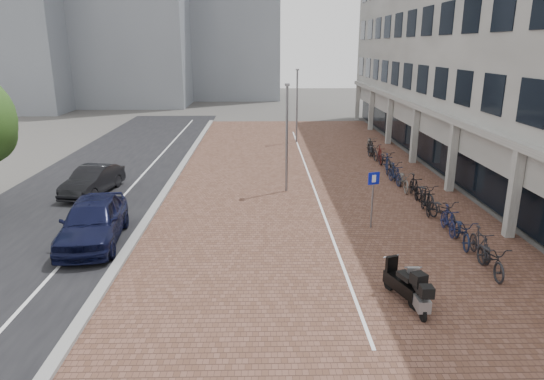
# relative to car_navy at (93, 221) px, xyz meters

# --- Properties ---
(ground) EXTENTS (140.00, 140.00, 0.00)m
(ground) POSITION_rel_car_navy_xyz_m (6.50, -3.82, -0.84)
(ground) COLOR #474442
(ground) RESTS_ON ground
(plaza_brick) EXTENTS (14.50, 42.00, 0.04)m
(plaza_brick) POSITION_rel_car_navy_xyz_m (8.50, 8.18, -0.83)
(plaza_brick) COLOR brown
(plaza_brick) RESTS_ON ground
(street_asphalt) EXTENTS (8.00, 50.00, 0.03)m
(street_asphalt) POSITION_rel_car_navy_xyz_m (-2.50, 8.18, -0.83)
(street_asphalt) COLOR black
(street_asphalt) RESTS_ON ground
(curb) EXTENTS (0.35, 42.00, 0.14)m
(curb) POSITION_rel_car_navy_xyz_m (1.40, 8.18, -0.77)
(curb) COLOR gray
(curb) RESTS_ON ground
(lane_line) EXTENTS (0.12, 44.00, 0.00)m
(lane_line) POSITION_rel_car_navy_xyz_m (-0.50, 8.18, -0.81)
(lane_line) COLOR white
(lane_line) RESTS_ON street_asphalt
(parking_line) EXTENTS (0.10, 30.00, 0.00)m
(parking_line) POSITION_rel_car_navy_xyz_m (8.70, 8.18, -0.80)
(parking_line) COLOR white
(parking_line) RESTS_ON plaza_brick
(office_building) EXTENTS (8.40, 40.00, 15.00)m
(office_building) POSITION_rel_car_navy_xyz_m (19.47, 12.18, 7.61)
(office_building) COLOR #ADADA7
(office_building) RESTS_ON ground
(car_navy) EXTENTS (2.50, 5.10, 1.67)m
(car_navy) POSITION_rel_car_navy_xyz_m (0.00, 0.00, 0.00)
(car_navy) COLOR black
(car_navy) RESTS_ON ground
(car_dark) EXTENTS (2.14, 4.25, 1.34)m
(car_dark) POSITION_rel_car_navy_xyz_m (-2.03, 6.10, -0.17)
(car_dark) COLOR black
(car_dark) RESTS_ON ground
(scooter_front) EXTENTS (0.49, 1.54, 1.05)m
(scooter_front) POSITION_rel_car_navy_xyz_m (10.26, -5.00, -0.31)
(scooter_front) COLOR gray
(scooter_front) RESTS_ON ground
(scooter_mid) EXTENTS (1.04, 1.72, 1.13)m
(scooter_mid) POSITION_rel_car_navy_xyz_m (10.00, -4.42, -0.27)
(scooter_mid) COLOR black
(scooter_mid) RESTS_ON ground
(parking_sign) EXTENTS (0.46, 0.20, 2.27)m
(parking_sign) POSITION_rel_car_navy_xyz_m (10.36, 1.18, 0.67)
(parking_sign) COLOR slate
(parking_sign) RESTS_ON ground
(lamp_near) EXTENTS (0.12, 0.12, 5.16)m
(lamp_near) POSITION_rel_car_navy_xyz_m (7.29, 6.28, 1.74)
(lamp_near) COLOR slate
(lamp_near) RESTS_ON ground
(lamp_far) EXTENTS (0.12, 0.12, 5.25)m
(lamp_far) POSITION_rel_car_navy_xyz_m (8.66, 18.76, 1.79)
(lamp_far) COLOR slate
(lamp_far) RESTS_ON ground
(bike_row) EXTENTS (1.26, 20.40, 1.05)m
(bike_row) POSITION_rel_car_navy_xyz_m (13.23, 6.38, -0.32)
(bike_row) COLOR black
(bike_row) RESTS_ON ground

